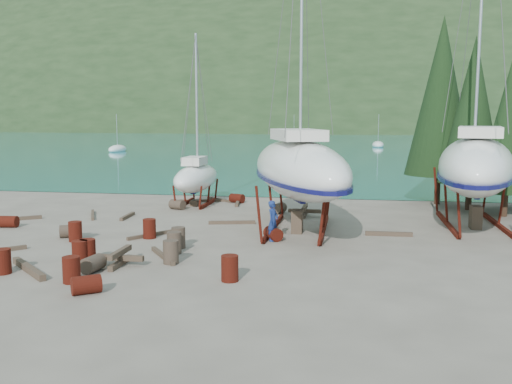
% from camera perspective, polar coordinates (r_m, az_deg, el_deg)
% --- Properties ---
extents(ground, '(600.00, 600.00, 0.00)m').
position_cam_1_polar(ground, '(24.07, -4.46, -5.56)').
color(ground, '#62594E').
rests_on(ground, ground).
extents(bay_water, '(700.00, 700.00, 0.00)m').
position_cam_1_polar(bay_water, '(337.81, 8.80, 6.61)').
color(bay_water, '#196B7E').
rests_on(bay_water, ground).
extents(far_hill, '(800.00, 360.00, 110.00)m').
position_cam_1_polar(far_hill, '(342.81, 8.82, 6.62)').
color(far_hill, '#1E3018').
rests_on(far_hill, ground).
extents(far_house_left, '(6.60, 5.60, 5.60)m').
position_cam_1_polar(far_house_left, '(222.67, -7.51, 6.91)').
color(far_house_left, beige).
rests_on(far_house_left, ground).
extents(far_house_center, '(6.60, 5.60, 5.60)m').
position_cam_1_polar(far_house_center, '(214.29, 2.83, 6.94)').
color(far_house_center, beige).
rests_on(far_house_center, ground).
extents(far_house_right, '(6.60, 5.60, 5.60)m').
position_cam_1_polar(far_house_right, '(214.11, 16.33, 6.64)').
color(far_house_right, beige).
rests_on(far_house_right, ground).
extents(cypress_near_right, '(3.60, 3.60, 10.00)m').
position_cam_1_polar(cypress_near_right, '(35.36, 20.87, 7.63)').
color(cypress_near_right, black).
rests_on(cypress_near_right, ground).
extents(cypress_mid_right, '(3.06, 3.06, 8.50)m').
position_cam_1_polar(cypress_mid_right, '(33.74, 23.96, 6.02)').
color(cypress_mid_right, black).
rests_on(cypress_mid_right, ground).
extents(cypress_back_left, '(4.14, 4.14, 11.50)m').
position_cam_1_polar(cypress_back_left, '(37.10, 18.04, 9.08)').
color(cypress_back_left, black).
rests_on(cypress_back_left, ground).
extents(moored_boat_left, '(2.00, 5.00, 6.05)m').
position_cam_1_polar(moored_boat_left, '(90.27, -13.68, 4.18)').
color(moored_boat_left, white).
rests_on(moored_boat_left, ground).
extents(moored_boat_mid, '(2.00, 5.00, 6.05)m').
position_cam_1_polar(moored_boat_mid, '(102.93, 12.10, 4.62)').
color(moored_boat_mid, white).
rests_on(moored_boat_mid, ground).
extents(moored_boat_far, '(2.00, 5.00, 6.05)m').
position_cam_1_polar(moored_boat_far, '(133.53, 3.81, 5.43)').
color(moored_boat_far, white).
rests_on(moored_boat_far, ground).
extents(large_sailboat_near, '(7.24, 12.38, 18.75)m').
position_cam_1_polar(large_sailboat_near, '(27.21, 4.31, 2.41)').
color(large_sailboat_near, white).
rests_on(large_sailboat_near, ground).
extents(large_sailboat_far, '(5.69, 12.45, 18.98)m').
position_cam_1_polar(large_sailboat_far, '(30.08, 21.13, 2.56)').
color(large_sailboat_far, white).
rests_on(large_sailboat_far, ground).
extents(small_sailboat_shore, '(2.13, 6.54, 10.42)m').
position_cam_1_polar(small_sailboat_shore, '(35.32, -6.00, 1.48)').
color(small_sailboat_shore, white).
rests_on(small_sailboat_shore, ground).
extents(worker, '(0.61, 0.76, 1.80)m').
position_cam_1_polar(worker, '(25.11, 1.71, -2.90)').
color(worker, navy).
rests_on(worker, ground).
extents(drum_0, '(0.58, 0.58, 0.88)m').
position_cam_1_polar(drum_0, '(21.91, -24.02, -6.35)').
color(drum_0, '#621C10').
rests_on(drum_0, ground).
extents(drum_1, '(0.70, 0.95, 0.58)m').
position_cam_1_polar(drum_1, '(21.11, -16.01, -6.92)').
color(drum_1, '#2D2823').
rests_on(drum_1, ground).
extents(drum_2, '(0.93, 0.66, 0.58)m').
position_cam_1_polar(drum_2, '(30.76, -23.52, -2.73)').
color(drum_2, '#621C10').
rests_on(drum_2, ground).
extents(drum_3, '(0.58, 0.58, 0.88)m').
position_cam_1_polar(drum_3, '(19.95, -17.97, -7.40)').
color(drum_3, '#621C10').
rests_on(drum_3, ground).
extents(drum_4, '(1.03, 0.87, 0.58)m').
position_cam_1_polar(drum_4, '(36.15, -1.91, -0.64)').
color(drum_4, '#621C10').
rests_on(drum_4, ground).
extents(drum_5, '(0.58, 0.58, 0.88)m').
position_cam_1_polar(drum_5, '(24.05, -7.77, -4.55)').
color(drum_5, '#2D2823').
rests_on(drum_5, ground).
extents(drum_6, '(0.97, 1.05, 0.58)m').
position_cam_1_polar(drum_6, '(25.36, 1.73, -4.19)').
color(drum_6, '#621C10').
rests_on(drum_6, ground).
extents(drum_7, '(0.58, 0.58, 0.88)m').
position_cam_1_polar(drum_7, '(19.18, -2.64, -7.63)').
color(drum_7, '#621C10').
rests_on(drum_7, ground).
extents(drum_8, '(0.58, 0.58, 0.88)m').
position_cam_1_polar(drum_8, '(26.33, -17.62, -3.78)').
color(drum_8, '#621C10').
rests_on(drum_8, ground).
extents(drum_9, '(1.04, 0.88, 0.58)m').
position_cam_1_polar(drum_9, '(33.91, -7.87, -1.25)').
color(drum_9, '#2D2823').
rests_on(drum_9, ground).
extents(drum_10, '(0.58, 0.58, 0.88)m').
position_cam_1_polar(drum_10, '(22.32, -17.20, -5.78)').
color(drum_10, '#621C10').
rests_on(drum_10, ground).
extents(drum_11, '(0.85, 1.03, 0.58)m').
position_cam_1_polar(drum_11, '(32.32, 2.32, -1.63)').
color(drum_11, '#2D2823').
rests_on(drum_11, ground).
extents(drum_12, '(1.05, 0.99, 0.58)m').
position_cam_1_polar(drum_12, '(18.64, -16.60, -8.88)').
color(drum_12, '#621C10').
rests_on(drum_12, ground).
extents(drum_13, '(0.58, 0.58, 0.88)m').
position_cam_1_polar(drum_13, '(22.50, -16.46, -5.65)').
color(drum_13, '#621C10').
rests_on(drum_13, ground).
extents(drum_14, '(0.58, 0.58, 0.88)m').
position_cam_1_polar(drum_14, '(26.16, -10.61, -3.62)').
color(drum_14, '#621C10').
rests_on(drum_14, ground).
extents(drum_15, '(1.04, 0.89, 0.58)m').
position_cam_1_polar(drum_15, '(27.27, -18.11, -3.74)').
color(drum_15, '#2D2823').
rests_on(drum_15, ground).
extents(drum_16, '(0.58, 0.58, 0.88)m').
position_cam_1_polar(drum_16, '(23.14, -8.19, -5.04)').
color(drum_16, '#2D2823').
rests_on(drum_16, ground).
extents(drum_17, '(0.58, 0.58, 0.88)m').
position_cam_1_polar(drum_17, '(21.61, -8.51, -5.96)').
color(drum_17, '#2D2823').
rests_on(drum_17, ground).
extents(timber_0, '(2.89, 0.66, 0.14)m').
position_cam_1_polar(timber_0, '(36.82, -5.41, -0.86)').
color(timber_0, brown).
rests_on(timber_0, ground).
extents(timber_1, '(2.14, 0.25, 0.19)m').
position_cam_1_polar(timber_1, '(26.97, 13.14, -4.10)').
color(timber_1, brown).
rests_on(timber_1, ground).
extents(timber_2, '(1.91, 1.45, 0.19)m').
position_cam_1_polar(timber_2, '(32.68, -22.56, -2.46)').
color(timber_2, brown).
rests_on(timber_2, ground).
extents(timber_4, '(0.28, 2.02, 0.17)m').
position_cam_1_polar(timber_4, '(31.66, -12.74, -2.38)').
color(timber_4, brown).
rests_on(timber_4, ground).
extents(timber_5, '(1.72, 2.35, 0.16)m').
position_cam_1_polar(timber_5, '(22.60, -9.31, -6.31)').
color(timber_5, brown).
rests_on(timber_5, ground).
extents(timber_6, '(0.40, 1.62, 0.19)m').
position_cam_1_polar(timber_6, '(35.28, -1.87, -1.16)').
color(timber_6, brown).
rests_on(timber_6, ground).
extents(timber_9, '(1.95, 1.54, 0.15)m').
position_cam_1_polar(timber_9, '(37.16, -3.71, -0.76)').
color(timber_9, brown).
rests_on(timber_9, ground).
extents(timber_10, '(2.36, 0.71, 0.16)m').
position_cam_1_polar(timber_10, '(29.16, -2.42, -3.05)').
color(timber_10, brown).
rests_on(timber_10, ground).
extents(timber_11, '(1.57, 2.15, 0.15)m').
position_cam_1_polar(timber_11, '(26.59, -10.46, -4.23)').
color(timber_11, brown).
rests_on(timber_11, ground).
extents(timber_15, '(1.36, 2.64, 0.15)m').
position_cam_1_polar(timber_15, '(32.66, -16.02, -2.21)').
color(timber_15, brown).
rests_on(timber_15, ground).
extents(timber_16, '(2.47, 2.26, 0.23)m').
position_cam_1_polar(timber_16, '(21.91, -21.80, -7.12)').
color(timber_16, brown).
rests_on(timber_16, ground).
extents(timber_pile_fore, '(1.80, 1.80, 0.60)m').
position_cam_1_polar(timber_pile_fore, '(21.70, -13.44, -6.41)').
color(timber_pile_fore, brown).
rests_on(timber_pile_fore, ground).
extents(timber_pile_aft, '(1.80, 1.80, 0.60)m').
position_cam_1_polar(timber_pile_aft, '(31.40, 4.89, -1.90)').
color(timber_pile_aft, brown).
rests_on(timber_pile_aft, ground).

